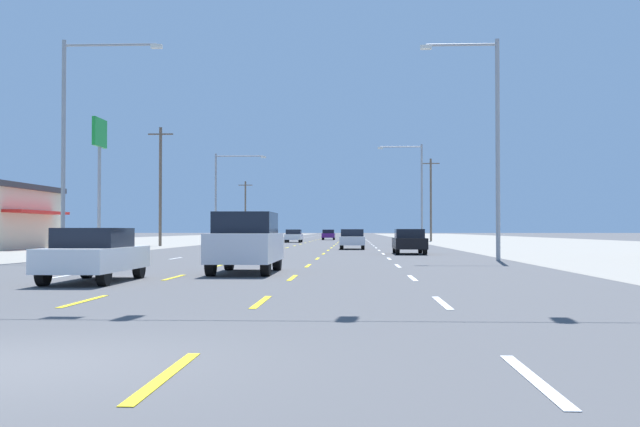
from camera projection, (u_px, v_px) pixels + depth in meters
ground_plane at (318, 244)px, 73.83m from camera, size 572.00×572.00×0.00m
lot_apron_left at (66, 244)px, 74.95m from camera, size 28.00×440.00×0.01m
lot_apron_right at (577, 245)px, 72.71m from camera, size 28.00×440.00×0.01m
lane_markings at (330, 239)px, 112.28m from camera, size 10.64×227.60×0.01m
signal_span_wire at (178, 22)px, 16.47m from camera, size 27.62×0.53×9.82m
sedan_inner_left_nearest at (94, 254)px, 20.55m from camera, size 1.80×4.50×1.46m
suv_center_turn_near at (246, 242)px, 24.83m from camera, size 1.98×4.90×1.98m
sedan_far_right_mid at (409, 241)px, 44.42m from camera, size 1.80×4.50×1.46m
sedan_inner_right_midfar at (352, 239)px, 55.71m from camera, size 1.80×4.50×1.46m
sedan_inner_left_far at (294, 236)px, 85.71m from camera, size 1.80×4.50×1.46m
sedan_center_turn_farther at (328, 235)px, 107.94m from camera, size 1.80×4.50×1.46m
sedan_far_left_farthest at (293, 234)px, 130.36m from camera, size 1.80×4.50×1.46m
pole_sign_left_row_1 at (100, 148)px, 52.10m from camera, size 0.24×2.44×9.03m
streetlight_left_row_0 at (74, 131)px, 35.93m from camera, size 4.79×0.26×10.39m
streetlight_right_row_0 at (490, 134)px, 35.04m from camera, size 3.63×0.26×10.21m
streetlight_left_row_1 at (222, 190)px, 75.37m from camera, size 5.10×0.26×8.97m
streetlight_right_row_1 at (417, 186)px, 74.50m from camera, size 4.40×0.26×9.81m
utility_pole_left_row_1 at (160, 184)px, 66.64m from camera, size 2.20×0.26×10.40m
utility_pole_right_row_2 at (431, 198)px, 95.24m from camera, size 2.20×0.26×10.33m
utility_pole_left_row_3 at (245, 209)px, 120.92m from camera, size 2.20×0.26×9.13m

